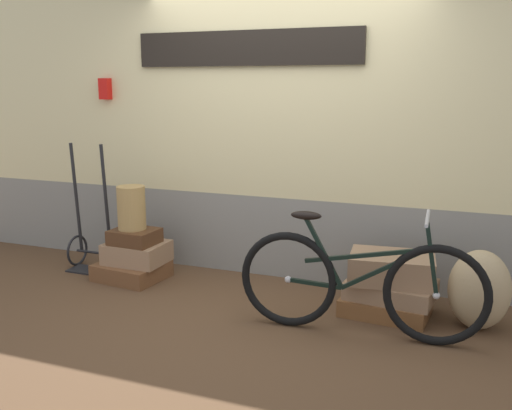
% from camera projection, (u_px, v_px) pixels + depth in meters
% --- Properties ---
extents(ground, '(9.69, 5.20, 0.06)m').
position_uv_depth(ground, '(249.00, 309.00, 4.57)').
color(ground, '#513823').
extents(station_building, '(7.69, 0.74, 2.71)m').
position_uv_depth(station_building, '(285.00, 128.00, 5.05)').
color(station_building, gray).
rests_on(station_building, ground).
extents(suitcase_0, '(0.62, 0.56, 0.15)m').
position_uv_depth(suitcase_0, '(132.00, 271.00, 5.19)').
color(suitcase_0, brown).
rests_on(suitcase_0, ground).
extents(suitcase_1, '(0.53, 0.43, 0.19)m').
position_uv_depth(suitcase_1, '(137.00, 252.00, 5.17)').
color(suitcase_1, '#937051').
rests_on(suitcase_1, suitcase_0).
extents(suitcase_2, '(0.41, 0.35, 0.13)m').
position_uv_depth(suitcase_2, '(135.00, 237.00, 5.11)').
color(suitcase_2, '#4C2D19').
rests_on(suitcase_2, suitcase_1).
extents(suitcase_3, '(0.68, 0.53, 0.13)m').
position_uv_depth(suitcase_3, '(386.00, 305.00, 4.40)').
color(suitcase_3, brown).
rests_on(suitcase_3, ground).
extents(suitcase_4, '(0.69, 0.53, 0.13)m').
position_uv_depth(suitcase_4, '(391.00, 289.00, 4.37)').
color(suitcase_4, '#937051').
rests_on(suitcase_4, suitcase_3).
extents(suitcase_5, '(0.66, 0.49, 0.22)m').
position_uv_depth(suitcase_5, '(392.00, 268.00, 4.32)').
color(suitcase_5, '#937051').
rests_on(suitcase_5, suitcase_4).
extents(wicker_basket, '(0.25, 0.25, 0.39)m').
position_uv_depth(wicker_basket, '(131.00, 208.00, 5.07)').
color(wicker_basket, '#A8844C').
rests_on(wicker_basket, suitcase_2).
extents(luggage_trolley, '(0.42, 0.37, 1.20)m').
position_uv_depth(luggage_trolley, '(92.00, 241.00, 5.45)').
color(luggage_trolley, black).
rests_on(luggage_trolley, ground).
extents(burlap_sack, '(0.43, 0.37, 0.59)m').
position_uv_depth(burlap_sack, '(479.00, 290.00, 4.09)').
color(burlap_sack, tan).
rests_on(burlap_sack, ground).
extents(bicycle, '(1.74, 0.46, 0.89)m').
position_uv_depth(bicycle, '(359.00, 284.00, 3.97)').
color(bicycle, black).
rests_on(bicycle, ground).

